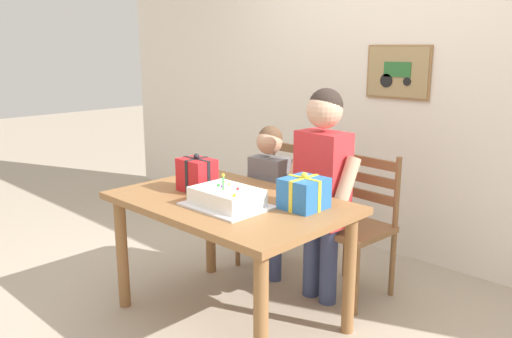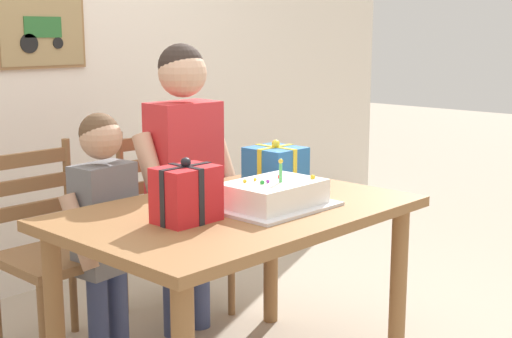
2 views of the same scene
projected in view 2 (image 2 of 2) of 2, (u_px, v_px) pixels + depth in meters
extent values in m
cube|color=silver|center=(14.00, 50.00, 3.67)|extent=(6.40, 0.08, 2.60)
cube|color=olive|center=(42.00, 31.00, 3.71)|extent=(0.51, 0.02, 0.39)
cube|color=#9E8456|center=(42.00, 31.00, 3.71)|extent=(0.48, 0.01, 0.36)
cube|color=#28662D|center=(43.00, 27.00, 3.70)|extent=(0.22, 0.01, 0.11)
cylinder|color=black|center=(29.00, 43.00, 3.65)|extent=(0.10, 0.01, 0.10)
cylinder|color=black|center=(58.00, 43.00, 3.77)|extent=(0.06, 0.01, 0.06)
cube|color=olive|center=(237.00, 213.00, 2.69)|extent=(1.33, 0.87, 0.04)
cylinder|color=olive|center=(398.00, 288.00, 2.94)|extent=(0.07, 0.07, 0.70)
cylinder|color=olive|center=(55.00, 324.00, 2.58)|extent=(0.07, 0.07, 0.70)
cylinder|color=olive|center=(271.00, 252.00, 3.42)|extent=(0.07, 0.07, 0.70)
cube|color=silver|center=(273.00, 206.00, 2.68)|extent=(0.44, 0.34, 0.01)
cube|color=white|center=(273.00, 193.00, 2.67)|extent=(0.36, 0.26, 0.09)
cylinder|color=#56C666|center=(281.00, 173.00, 2.64)|extent=(0.01, 0.01, 0.07)
sphere|color=yellow|center=(281.00, 161.00, 2.63)|extent=(0.02, 0.02, 0.02)
sphere|color=green|center=(262.00, 182.00, 2.61)|extent=(0.02, 0.02, 0.02)
sphere|color=yellow|center=(255.00, 179.00, 2.67)|extent=(0.01, 0.01, 0.01)
sphere|color=yellow|center=(244.00, 181.00, 2.64)|extent=(0.01, 0.01, 0.01)
sphere|color=purple|center=(268.00, 181.00, 2.63)|extent=(0.01, 0.01, 0.01)
sphere|color=red|center=(280.00, 177.00, 2.72)|extent=(0.02, 0.02, 0.02)
sphere|color=yellow|center=(313.00, 177.00, 2.71)|extent=(0.02, 0.02, 0.02)
cube|color=#286BB7|center=(276.00, 166.00, 3.07)|extent=(0.20, 0.22, 0.16)
cube|color=yellow|center=(276.00, 166.00, 3.07)|extent=(0.21, 0.02, 0.17)
cube|color=yellow|center=(276.00, 166.00, 3.07)|extent=(0.02, 0.22, 0.17)
sphere|color=yellow|center=(276.00, 144.00, 3.05)|extent=(0.04, 0.04, 0.04)
cube|color=red|center=(186.00, 194.00, 2.47)|extent=(0.21, 0.15, 0.20)
cube|color=black|center=(186.00, 194.00, 2.47)|extent=(0.22, 0.02, 0.20)
cube|color=black|center=(186.00, 194.00, 2.47)|extent=(0.02, 0.16, 0.20)
sphere|color=black|center=(186.00, 162.00, 2.45)|extent=(0.04, 0.04, 0.04)
cube|color=brown|center=(57.00, 258.00, 3.01)|extent=(0.42, 0.42, 0.04)
cylinder|color=brown|center=(122.00, 309.00, 3.06)|extent=(0.04, 0.04, 0.43)
cylinder|color=brown|center=(44.00, 336.00, 2.79)|extent=(0.04, 0.04, 0.43)
cylinder|color=brown|center=(73.00, 288.00, 3.32)|extent=(0.04, 0.04, 0.43)
cylinder|color=brown|center=(68.00, 188.00, 3.22)|extent=(0.04, 0.04, 0.45)
cube|color=brown|center=(31.00, 210.00, 3.10)|extent=(0.36, 0.03, 0.06)
cube|color=brown|center=(29.00, 185.00, 3.08)|extent=(0.36, 0.03, 0.06)
cube|color=brown|center=(28.00, 159.00, 3.06)|extent=(0.36, 0.03, 0.06)
cube|color=brown|center=(177.00, 227.00, 3.48)|extent=(0.45, 0.45, 0.04)
cylinder|color=brown|center=(231.00, 273.00, 3.52)|extent=(0.04, 0.04, 0.43)
cylinder|color=brown|center=(169.00, 292.00, 3.26)|extent=(0.04, 0.04, 0.43)
cylinder|color=brown|center=(185.00, 256.00, 3.79)|extent=(0.04, 0.04, 0.43)
cylinder|color=brown|center=(124.00, 272.00, 3.54)|extent=(0.04, 0.04, 0.43)
cylinder|color=brown|center=(183.00, 168.00, 3.70)|extent=(0.04, 0.04, 0.45)
cylinder|color=brown|center=(120.00, 178.00, 3.45)|extent=(0.04, 0.04, 0.45)
cube|color=brown|center=(153.00, 186.00, 3.59)|extent=(0.36, 0.05, 0.06)
cube|color=brown|center=(153.00, 164.00, 3.56)|extent=(0.36, 0.05, 0.06)
cube|color=brown|center=(152.00, 142.00, 3.54)|extent=(0.36, 0.05, 0.06)
cylinder|color=#38426B|center=(198.00, 276.00, 3.37)|extent=(0.11, 0.11, 0.51)
cylinder|color=#38426B|center=(174.00, 283.00, 3.27)|extent=(0.11, 0.11, 0.51)
cube|color=red|center=(184.00, 166.00, 3.22)|extent=(0.33, 0.21, 0.58)
cylinder|color=tan|center=(223.00, 165.00, 3.32)|extent=(0.10, 0.24, 0.39)
cylinder|color=tan|center=(153.00, 177.00, 3.06)|extent=(0.10, 0.24, 0.39)
sphere|color=tan|center=(182.00, 73.00, 3.14)|extent=(0.22, 0.22, 0.22)
sphere|color=#2D231E|center=(181.00, 67.00, 3.14)|extent=(0.21, 0.21, 0.21)
cylinder|color=#38426B|center=(118.00, 313.00, 3.06)|extent=(0.09, 0.09, 0.40)
cylinder|color=#38426B|center=(98.00, 321.00, 2.97)|extent=(0.09, 0.09, 0.40)
cube|color=slate|center=(104.00, 219.00, 2.93)|extent=(0.26, 0.18, 0.46)
cylinder|color=tan|center=(138.00, 216.00, 3.04)|extent=(0.09, 0.20, 0.31)
cylinder|color=tan|center=(79.00, 232.00, 2.79)|extent=(0.09, 0.20, 0.31)
sphere|color=tan|center=(101.00, 138.00, 2.87)|extent=(0.17, 0.17, 0.17)
sphere|color=brown|center=(99.00, 133.00, 2.87)|extent=(0.16, 0.16, 0.16)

